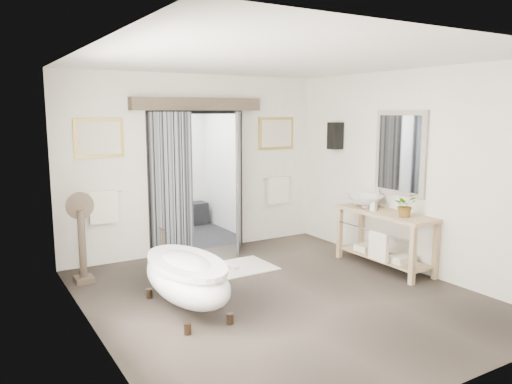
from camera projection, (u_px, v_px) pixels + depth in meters
ground_plane at (281, 296)px, 6.28m from camera, size 5.00×5.00×0.00m
room_shell at (285, 150)px, 5.86m from camera, size 4.52×5.02×2.91m
shower_room at (164, 186)px, 9.52m from camera, size 2.22×2.01×2.51m
back_wall_dressing at (201, 158)px, 7.99m from camera, size 3.82×0.75×2.52m
clawfoot_tub at (186, 277)px, 5.78m from camera, size 0.76×1.70×0.83m
vanity at (384, 235)px, 7.34m from camera, size 0.57×1.60×0.85m
pedestal_mirror at (82, 244)px, 6.71m from camera, size 0.37×0.24×1.25m
rug at (233, 268)px, 7.38m from camera, size 1.21×0.82×0.01m
slippers at (224, 268)px, 7.30m from camera, size 0.41×0.28×0.05m
basin at (365, 201)px, 7.63m from camera, size 0.59×0.59×0.19m
plant at (405, 205)px, 6.93m from camera, size 0.31×0.27×0.33m
soap_bottle_a at (374, 205)px, 7.34m from camera, size 0.10×0.10×0.18m
soap_bottle_b at (359, 200)px, 7.77m from camera, size 0.19×0.19×0.18m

